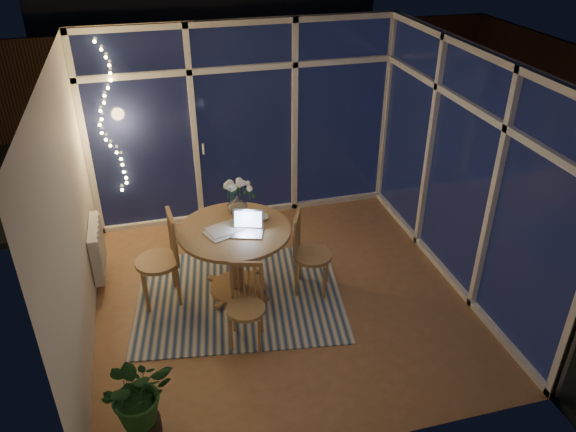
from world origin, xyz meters
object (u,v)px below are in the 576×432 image
object	(u,v)px
chair_right	(312,254)
chair_front	(246,307)
dining_table	(236,261)
laptop	(247,224)
chair_left	(157,260)
potted_plant	(139,400)
flower_vase	(237,206)

from	to	relation	value
chair_right	chair_front	size ratio (longest dim) A/B	1.12
dining_table	laptop	size ratio (longest dim) A/B	3.71
chair_left	chair_front	world-z (taller)	chair_left
dining_table	potted_plant	bearing A→B (deg)	-122.84
chair_right	laptop	xyz separation A→B (m)	(-0.70, 0.06, 0.45)
chair_right	flower_vase	distance (m)	0.97
chair_right	laptop	world-z (taller)	laptop
dining_table	chair_front	size ratio (longest dim) A/B	1.38
dining_table	laptop	bearing A→B (deg)	-48.46
chair_right	potted_plant	bearing A→B (deg)	152.18
laptop	dining_table	bearing A→B (deg)	149.63
chair_left	potted_plant	bearing A→B (deg)	-13.66
dining_table	chair_left	world-z (taller)	chair_left
chair_front	flower_vase	distance (m)	1.24
chair_front	laptop	bearing A→B (deg)	93.38
chair_front	potted_plant	size ratio (longest dim) A/B	1.14
chair_front	flower_vase	world-z (taller)	flower_vase
laptop	flower_vase	world-z (taller)	laptop
flower_vase	potted_plant	world-z (taller)	flower_vase
dining_table	potted_plant	world-z (taller)	dining_table
potted_plant	flower_vase	bearing A→B (deg)	59.36
laptop	potted_plant	world-z (taller)	laptop
laptop	flower_vase	size ratio (longest dim) A/B	1.53
chair_right	laptop	distance (m)	0.83
dining_table	flower_vase	size ratio (longest dim) A/B	5.68
chair_front	potted_plant	bearing A→B (deg)	-123.56
chair_left	chair_front	bearing A→B (deg)	35.73
laptop	chair_left	bearing A→B (deg)	-173.22
chair_front	laptop	xyz separation A→B (m)	(0.17, 0.70, 0.50)
chair_right	potted_plant	xyz separation A→B (m)	(-1.89, -1.50, -0.10)
chair_front	laptop	world-z (taller)	laptop
laptop	potted_plant	xyz separation A→B (m)	(-1.20, -1.56, -0.55)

